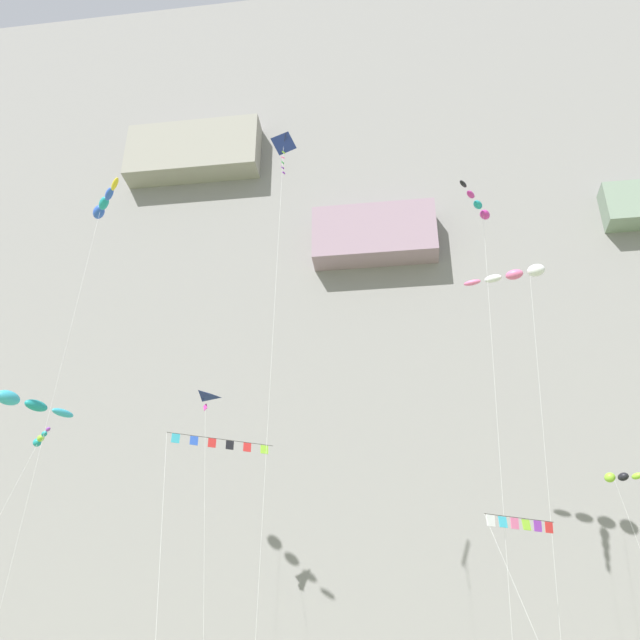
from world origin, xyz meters
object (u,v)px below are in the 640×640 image
Objects in this scene: kite_delta_upper_right at (202,415)px; kite_windsock_high_right at (622,477)px; kite_windsock_low_left at (103,205)px; kite_banner_mid_right at (217,454)px; kite_diamond_upper_left at (283,159)px; kite_windsock_mid_left at (40,440)px; kite_windsock_low_center at (5,397)px; kite_windsock_upper_mid at (516,275)px; kite_windsock_high_center at (479,207)px; kite_banner_front_field at (521,528)px.

kite_windsock_high_right is at bearing 5.90° from kite_delta_upper_right.
kite_windsock_low_left is 2.36× the size of kite_banner_mid_right.
kite_windsock_high_right is (21.33, 15.17, -17.45)m from kite_diamond_upper_left.
kite_windsock_high_right is (24.06, 16.04, 2.38)m from kite_banner_mid_right.
kite_windsock_mid_left is 1.06× the size of kite_windsock_low_center.
kite_windsock_upper_mid is (28.07, 6.42, -3.93)m from kite_windsock_low_left.
kite_windsock_upper_mid is at bearing 28.01° from kite_banner_mid_right.
kite_windsock_high_center is at bearing 17.86° from kite_banner_mid_right.
kite_windsock_low_left is 1.95× the size of kite_windsock_mid_left.
kite_windsock_upper_mid is at bearing 12.89° from kite_windsock_low_left.
kite_delta_upper_right reaches higher than kite_windsock_mid_left.
kite_banner_front_field is (28.56, -2.61, -6.76)m from kite_windsock_mid_left.
kite_banner_front_field is 0.65× the size of kite_windsock_high_right.
kite_banner_mid_right is 29.02m from kite_windsock_high_right.
kite_windsock_high_center is (15.24, 4.91, 17.79)m from kite_banner_mid_right.
kite_delta_upper_right is at bearing 72.33° from kite_windsock_low_center.
kite_windsock_high_center is 1.86× the size of kite_windsock_mid_left.
kite_delta_upper_right reaches higher than kite_windsock_high_right.
kite_windsock_mid_left is at bearing 176.79° from kite_windsock_high_center.
kite_delta_upper_right is at bearing 171.23° from kite_windsock_upper_mid.
kite_windsock_mid_left is at bearing 133.39° from kite_windsock_low_left.
kite_windsock_high_center is 1.98× the size of kite_windsock_low_center.
kite_banner_front_field is at bearing -5.21° from kite_windsock_mid_left.
kite_windsock_high_center is at bearing 17.88° from kite_diamond_upper_left.
kite_windsock_low_center is at bearing -150.75° from kite_windsock_high_right.
kite_banner_mid_right is at bearing -68.86° from kite_delta_upper_right.
kite_diamond_upper_left reaches higher than kite_windsock_high_right.
kite_windsock_high_center is 24.28m from kite_delta_upper_right.
kite_delta_upper_right reaches higher than kite_banner_front_field.
kite_delta_upper_right is 1.25× the size of kite_windsock_mid_left.
kite_banner_front_field is at bearing 13.79° from kite_diamond_upper_left.
kite_windsock_low_left reaches higher than kite_delta_upper_right.
kite_diamond_upper_left is at bearing 17.26° from kite_windsock_low_center.
kite_windsock_low_left is 21.85m from kite_banner_mid_right.
kite_windsock_high_right is at bearing 35.42° from kite_diamond_upper_left.
kite_windsock_low_left reaches higher than kite_banner_front_field.
kite_windsock_high_right reaches higher than kite_windsock_low_center.
kite_banner_mid_right is 15.35m from kite_windsock_mid_left.
kite_windsock_upper_mid is 0.81× the size of kite_diamond_upper_left.
kite_windsock_low_left is 25.54m from kite_windsock_high_center.
kite_windsock_upper_mid is at bearing -133.46° from kite_windsock_high_right.
kite_diamond_upper_left is at bearing -162.12° from kite_windsock_high_center.
kite_diamond_upper_left is 3.41× the size of kite_banner_front_field.
kite_windsock_mid_left reaches higher than kite_windsock_high_right.
kite_windsock_high_right is at bearing 46.54° from kite_windsock_upper_mid.
kite_banner_mid_right is 0.87× the size of kite_windsock_high_right.
kite_windsock_upper_mid is 19.43m from kite_banner_front_field.
kite_diamond_upper_left is 2.09× the size of kite_windsock_mid_left.
kite_banner_mid_right is at bearing -162.25° from kite_diamond_upper_left.
kite_windsock_low_left is 16.34m from kite_delta_upper_right.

